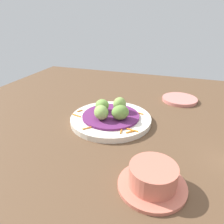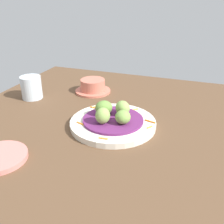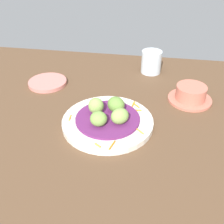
{
  "view_description": "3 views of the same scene",
  "coord_description": "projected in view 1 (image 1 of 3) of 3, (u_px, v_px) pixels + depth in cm",
  "views": [
    {
      "loc": [
        60.34,
        24.28,
        33.44
      ],
      "look_at": [
        5.46,
        5.54,
        5.89
      ],
      "focal_mm": 33.82,
      "sensor_mm": 36.0,
      "label": 1
    },
    {
      "loc": [
        -59.31,
        -18.07,
        38.99
      ],
      "look_at": [
        5.61,
        5.52,
        5.93
      ],
      "focal_mm": 41.76,
      "sensor_mm": 36.0,
      "label": 2
    },
    {
      "loc": [
        15.54,
        -54.36,
        47.69
      ],
      "look_at": [
        5.77,
        4.58,
        6.57
      ],
      "focal_mm": 43.31,
      "sensor_mm": 36.0,
      "label": 3
    }
  ],
  "objects": [
    {
      "name": "side_plate_small",
      "position": [
        180.0,
        99.0,
        0.82
      ],
      "size": [
        13.25,
        13.25,
        1.23
      ],
      "primitive_type": "cylinder",
      "color": "tan",
      "rests_on": "table_surface"
    },
    {
      "name": "guac_scoop_left",
      "position": [
        102.0,
        105.0,
        0.68
      ],
      "size": [
        4.67,
        4.56,
        3.97
      ],
      "primitive_type": "ellipsoid",
      "rotation": [
        0.0,
        0.0,
        1.52
      ],
      "color": "#759E47",
      "rests_on": "cabbage_bed"
    },
    {
      "name": "carrot_garnish",
      "position": [
        111.0,
        121.0,
        0.63
      ],
      "size": [
        21.07,
        22.29,
        0.4
      ],
      "color": "orange",
      "rests_on": "main_plate"
    },
    {
      "name": "guac_scoop_back",
      "position": [
        120.0,
        104.0,
        0.67
      ],
      "size": [
        5.2,
        5.02,
        4.69
      ],
      "primitive_type": "ellipsoid",
      "rotation": [
        0.0,
        0.0,
        1.32
      ],
      "color": "#84A851",
      "rests_on": "cabbage_bed"
    },
    {
      "name": "cabbage_bed",
      "position": [
        111.0,
        116.0,
        0.66
      ],
      "size": [
        17.8,
        17.8,
        0.68
      ],
      "primitive_type": "cylinder",
      "color": "#60235B",
      "rests_on": "main_plate"
    },
    {
      "name": "main_plate",
      "position": [
        111.0,
        119.0,
        0.67
      ],
      "size": [
        25.25,
        25.25,
        1.69
      ],
      "primitive_type": "cylinder",
      "color": "silver",
      "rests_on": "table_surface"
    },
    {
      "name": "guac_scoop_center",
      "position": [
        101.0,
        112.0,
        0.62
      ],
      "size": [
        6.45,
        6.39,
        4.36
      ],
      "primitive_type": "ellipsoid",
      "rotation": [
        0.0,
        0.0,
        3.88
      ],
      "color": "#84A851",
      "rests_on": "cabbage_bed"
    },
    {
      "name": "guac_scoop_right",
      "position": [
        120.0,
        112.0,
        0.62
      ],
      "size": [
        6.91,
        6.97,
        4.37
      ],
      "primitive_type": "ellipsoid",
      "rotation": [
        0.0,
        0.0,
        3.86
      ],
      "color": "olive",
      "rests_on": "cabbage_bed"
    },
    {
      "name": "table_surface",
      "position": [
        102.0,
        116.0,
        0.73
      ],
      "size": [
        110.0,
        110.0,
        2.0
      ],
      "primitive_type": "cube",
      "color": "brown",
      "rests_on": "ground"
    },
    {
      "name": "terracotta_bowl",
      "position": [
        153.0,
        178.0,
        0.41
      ],
      "size": [
        13.68,
        13.68,
        5.09
      ],
      "color": "#C66B56",
      "rests_on": "table_surface"
    }
  ]
}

